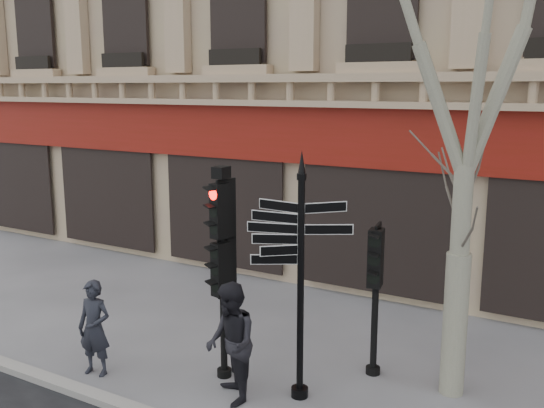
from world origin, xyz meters
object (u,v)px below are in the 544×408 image
at_px(traffic_signal_main, 222,247).
at_px(pedestrian_b, 231,343).
at_px(traffic_signal_secondary, 376,274).
at_px(pedestrian_a, 94,328).
at_px(fingerpost, 301,235).

distance_m(traffic_signal_main, pedestrian_b, 1.50).
bearing_deg(pedestrian_b, traffic_signal_main, 177.40).
relative_size(traffic_signal_secondary, pedestrian_a, 1.55).
xyz_separation_m(fingerpost, pedestrian_b, (-0.84, -0.62, -1.62)).
bearing_deg(traffic_signal_main, fingerpost, 14.98).
bearing_deg(pedestrian_b, traffic_signal_secondary, 96.03).
bearing_deg(traffic_signal_main, pedestrian_a, -138.83).
bearing_deg(fingerpost, traffic_signal_main, 160.58).
relative_size(fingerpost, pedestrian_a, 2.38).
height_order(traffic_signal_main, pedestrian_a, traffic_signal_main).
xyz_separation_m(traffic_signal_secondary, pedestrian_b, (-1.54, -1.90, -0.80)).
xyz_separation_m(traffic_signal_main, traffic_signal_secondary, (2.07, 1.31, -0.47)).
bearing_deg(pedestrian_b, pedestrian_a, -125.71).
bearing_deg(pedestrian_a, traffic_signal_secondary, 18.87).
relative_size(traffic_signal_main, pedestrian_a, 2.17).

